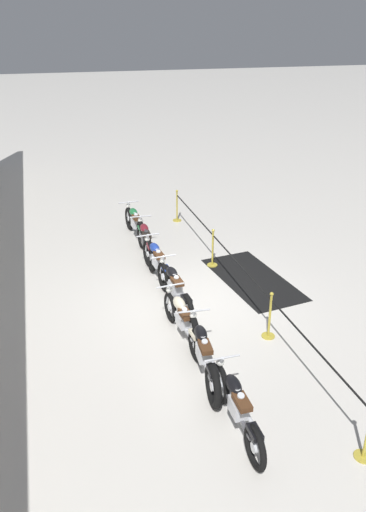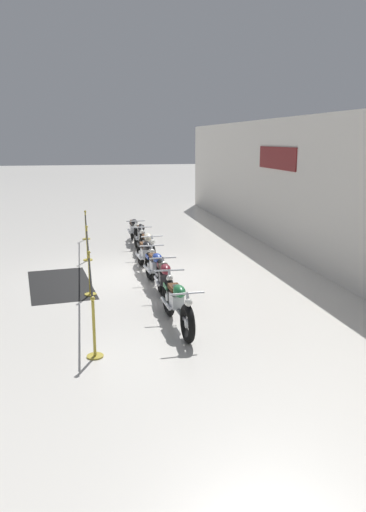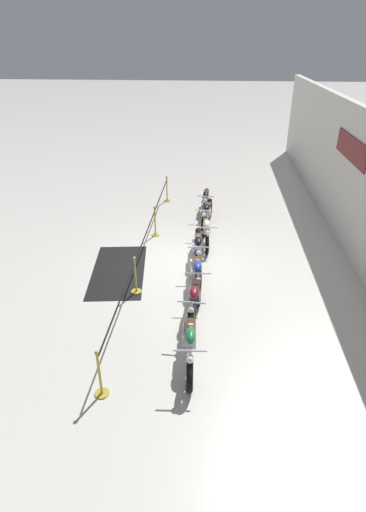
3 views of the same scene
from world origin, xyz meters
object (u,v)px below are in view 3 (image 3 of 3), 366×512
(motorcycle_black_3, at_px, (198,248))
(motorcycle_green_6, at_px, (190,342))
(stanchion_far_right, at_px, (100,380))
(motorcycle_black_0, at_px, (206,201))
(stanchion_far_left, at_px, (153,220))
(motorcycle_blue_4, at_px, (197,274))
(motorcycle_cream_2, at_px, (206,230))
(stanchion_mid_right, at_px, (136,280))
(stanchion_mid_left, at_px, (155,226))
(motorcycle_maroon_5, at_px, (195,300))
(motorcycle_black_1, at_px, (207,215))
(floor_banner, at_px, (118,271))

(motorcycle_black_3, height_order, motorcycle_green_6, motorcycle_black_3)
(stanchion_far_right, bearing_deg, motorcycle_green_6, 123.62)
(motorcycle_black_0, xyz_separation_m, motorcycle_black_3, (3.98, -0.09, -0.00))
(motorcycle_green_6, bearing_deg, stanchion_far_left, -163.79)
(motorcycle_blue_4, relative_size, stanchion_far_left, 0.22)
(motorcycle_black_3, distance_m, stanchion_far_left, 2.05)
(motorcycle_cream_2, relative_size, stanchion_mid_right, 2.06)
(stanchion_mid_left, xyz_separation_m, stanchion_far_right, (6.97, 0.00, 0.00))
(stanchion_mid_left, xyz_separation_m, stanchion_mid_right, (3.49, 0.00, 0.00))
(motorcycle_cream_2, bearing_deg, stanchion_mid_left, -103.95)
(motorcycle_black_3, bearing_deg, motorcycle_maroon_5, 1.41)
(motorcycle_cream_2, bearing_deg, motorcycle_maroon_5, -1.93)
(motorcycle_black_1, bearing_deg, motorcycle_black_0, -176.54)
(motorcycle_blue_4, xyz_separation_m, motorcycle_maroon_5, (1.25, 0.01, 0.02))
(stanchion_mid_left, height_order, stanchion_mid_right, same)
(motorcycle_green_6, bearing_deg, motorcycle_blue_4, -179.87)
(motorcycle_blue_4, distance_m, stanchion_far_left, 3.21)
(motorcycle_black_0, relative_size, stanchion_far_right, 2.04)
(stanchion_far_left, height_order, stanchion_mid_right, same)
(motorcycle_green_6, height_order, floor_banner, motorcycle_green_6)
(motorcycle_blue_4, height_order, stanchion_far_left, stanchion_far_left)
(motorcycle_cream_2, height_order, motorcycle_maroon_5, motorcycle_maroon_5)
(stanchion_far_left, bearing_deg, stanchion_mid_right, 0.00)
(stanchion_far_right, bearing_deg, motorcycle_cream_2, 165.12)
(motorcycle_black_1, bearing_deg, floor_banner, -36.74)
(motorcycle_black_3, bearing_deg, stanchion_mid_left, -138.62)
(motorcycle_black_3, xyz_separation_m, motorcycle_maroon_5, (2.70, 0.07, 0.02))
(stanchion_far_right, bearing_deg, motorcycle_blue_4, 157.15)
(motorcycle_black_0, distance_m, motorcycle_blue_4, 5.43)
(motorcycle_cream_2, bearing_deg, stanchion_far_left, -90.62)
(motorcycle_green_6, distance_m, stanchion_far_right, 1.92)
(motorcycle_black_0, distance_m, stanchion_far_right, 9.35)
(motorcycle_cream_2, bearing_deg, stanchion_far_right, -14.88)
(motorcycle_cream_2, bearing_deg, floor_banner, -50.51)
(motorcycle_black_3, relative_size, stanchion_mid_right, 2.24)
(motorcycle_black_1, bearing_deg, stanchion_far_right, -12.43)
(motorcycle_black_1, distance_m, stanchion_mid_left, 1.90)
(motorcycle_blue_4, xyz_separation_m, stanchion_far_left, (-2.78, -1.59, 0.28))
(stanchion_mid_left, xyz_separation_m, floor_banner, (2.46, -0.73, -0.35))
(stanchion_far_left, bearing_deg, floor_banner, -19.50)
(motorcycle_black_1, distance_m, floor_banner, 4.11)
(motorcycle_blue_4, bearing_deg, stanchion_far_left, -150.20)
(motorcycle_black_3, relative_size, floor_banner, 0.78)
(motorcycle_black_1, bearing_deg, motorcycle_cream_2, 1.07)
(stanchion_far_left, distance_m, stanchion_mid_right, 3.10)
(motorcycle_black_0, relative_size, motorcycle_cream_2, 0.99)
(stanchion_far_right, bearing_deg, stanchion_mid_right, 180.00)
(stanchion_far_left, bearing_deg, motorcycle_cream_2, 89.38)
(stanchion_mid_left, bearing_deg, motorcycle_blue_4, 26.50)
(motorcycle_black_3, xyz_separation_m, stanchion_far_left, (-1.33, -1.54, 0.27))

